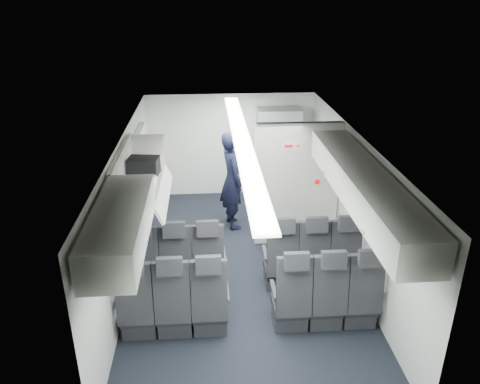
{
  "coord_description": "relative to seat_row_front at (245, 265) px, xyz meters",
  "views": [
    {
      "loc": [
        -0.5,
        -6.28,
        4.09
      ],
      "look_at": [
        0.0,
        0.4,
        1.15
      ],
      "focal_mm": 35.0,
      "sensor_mm": 36.0,
      "label": 1
    }
  ],
  "objects": [
    {
      "name": "flight_attendant",
      "position": [
        -0.06,
        2.03,
        0.5
      ],
      "size": [
        0.57,
        0.74,
        1.81
      ],
      "primitive_type": "imported",
      "rotation": [
        0.0,
        0.0,
        1.79
      ],
      "color": "black",
      "rests_on": "ground"
    },
    {
      "name": "overhead_bin_left_front_open",
      "position": [
        -1.44,
        0.28,
        1.33
      ],
      "size": [
        0.64,
        1.7,
        0.72
      ],
      "color": "#9E9E93",
      "rests_on": "cabin_shell"
    },
    {
      "name": "overhead_bin_right_rear",
      "position": [
        1.4,
        -1.47,
        1.46
      ],
      "size": [
        0.53,
        1.8,
        0.4
      ],
      "color": "silver",
      "rests_on": "cabin_shell"
    },
    {
      "name": "galley_unit",
      "position": [
        0.95,
        3.25,
        0.55
      ],
      "size": [
        0.85,
        0.52,
        1.9
      ],
      "color": "#939399",
      "rests_on": "cabin_shell"
    },
    {
      "name": "bulkhead_partition",
      "position": [
        0.98,
        1.33,
        0.67
      ],
      "size": [
        1.4,
        0.15,
        2.13
      ],
      "color": "silver",
      "rests_on": "cabin_shell"
    },
    {
      "name": "boarding_door",
      "position": [
        -1.64,
        2.09,
        0.55
      ],
      "size": [
        0.12,
        1.27,
        1.86
      ],
      "color": "silver",
      "rests_on": "cabin_shell"
    },
    {
      "name": "seat_row_mid",
      "position": [
        0.0,
        -0.9,
        0.0
      ],
      "size": [
        3.33,
        0.56,
        1.24
      ],
      "color": "#262629",
      "rests_on": "cabin_shell"
    },
    {
      "name": "carry_on_bag",
      "position": [
        -1.39,
        0.46,
        1.39
      ],
      "size": [
        0.45,
        0.35,
        0.25
      ],
      "primitive_type": "cube",
      "rotation": [
        0.0,
        0.0,
        -0.13
      ],
      "color": "black",
      "rests_on": "overhead_bin_left_front_open"
    },
    {
      "name": "papers",
      "position": [
        0.13,
        1.98,
        0.59
      ],
      "size": [
        0.18,
        0.11,
        0.13
      ],
      "primitive_type": "cube",
      "rotation": [
        0.0,
        0.0,
        0.48
      ],
      "color": "white",
      "rests_on": "flight_attendant"
    },
    {
      "name": "cabin_shell",
      "position": [
        0.0,
        0.53,
        0.72
      ],
      "size": [
        3.41,
        6.01,
        2.16
      ],
      "color": "black",
      "rests_on": "ground"
    },
    {
      "name": "overhead_bin_left_rear",
      "position": [
        -1.4,
        -1.47,
        1.46
      ],
      "size": [
        0.53,
        1.8,
        0.4
      ],
      "color": "silver",
      "rests_on": "cabin_shell"
    },
    {
      "name": "seat_row_front",
      "position": [
        0.0,
        0.0,
        0.0
      ],
      "size": [
        3.33,
        0.56,
        1.24
      ],
      "color": "#262629",
      "rests_on": "cabin_shell"
    },
    {
      "name": "overhead_bin_right_front",
      "position": [
        1.4,
        0.28,
        1.46
      ],
      "size": [
        0.53,
        1.7,
        0.4
      ],
      "color": "silver",
      "rests_on": "cabin_shell"
    }
  ]
}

